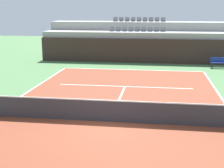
{
  "coord_description": "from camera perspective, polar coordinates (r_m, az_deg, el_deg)",
  "views": [
    {
      "loc": [
        1.99,
        -13.01,
        4.81
      ],
      "look_at": [
        -0.18,
        2.0,
        1.2
      ],
      "focal_mm": 51.97,
      "sensor_mm": 36.0,
      "label": 1
    }
  ],
  "objects": [
    {
      "name": "back_wall",
      "position": [
        28.75,
        4.2,
        5.84
      ],
      "size": [
        17.12,
        0.3,
        2.1
      ],
      "primitive_type": "cube",
      "color": "#33231E",
      "rests_on": "ground_plane"
    },
    {
      "name": "centre_service_line",
      "position": [
        17.02,
        1.16,
        -2.99
      ],
      "size": [
        0.1,
        6.4,
        0.0
      ],
      "primitive_type": "cube",
      "color": "white",
      "rests_on": "court_surface"
    },
    {
      "name": "tennis_net",
      "position": [
        13.85,
        -0.47,
        -4.71
      ],
      "size": [
        11.08,
        0.08,
        1.07
      ],
      "color": "black",
      "rests_on": "court_surface"
    },
    {
      "name": "stands_tier_lower",
      "position": [
        30.05,
        4.4,
        6.67
      ],
      "size": [
        17.12,
        2.4,
        2.63
      ],
      "primitive_type": "cube",
      "color": "#9E9E99",
      "rests_on": "ground_plane"
    },
    {
      "name": "ground_plane",
      "position": [
        14.01,
        -0.46,
        -6.69
      ],
      "size": [
        80.0,
        80.0,
        0.0
      ],
      "primitive_type": "plane",
      "color": "#477042"
    },
    {
      "name": "seating_row_lower",
      "position": [
        30.01,
        4.46,
        9.41
      ],
      "size": [
        5.1,
        0.44,
        0.44
      ],
      "color": "slate",
      "rests_on": "stands_tier_lower"
    },
    {
      "name": "stands_tier_upper",
      "position": [
        32.39,
        4.7,
        7.86
      ],
      "size": [
        17.12,
        2.4,
        3.42
      ],
      "primitive_type": "cube",
      "color": "#9E9E99",
      "rests_on": "ground_plane"
    },
    {
      "name": "player_bench",
      "position": [
        27.54,
        18.46,
        3.71
      ],
      "size": [
        1.5,
        0.4,
        0.85
      ],
      "color": "navy",
      "rests_on": "ground_plane"
    },
    {
      "name": "baseline_far",
      "position": [
        25.5,
        3.6,
        2.52
      ],
      "size": [
        11.0,
        0.1,
        0.0
      ],
      "primitive_type": "cube",
      "color": "white",
      "rests_on": "court_surface"
    },
    {
      "name": "seating_row_upper",
      "position": [
        32.36,
        4.78,
        11.11
      ],
      "size": [
        5.1,
        0.44,
        0.44
      ],
      "color": "slate",
      "rests_on": "stands_tier_upper"
    },
    {
      "name": "court_surface",
      "position": [
        14.01,
        -0.46,
        -6.67
      ],
      "size": [
        11.0,
        24.0,
        0.01
      ],
      "primitive_type": "cube",
      "color": "brown",
      "rests_on": "ground_plane"
    },
    {
      "name": "service_line_far",
      "position": [
        20.09,
        2.29,
        -0.44
      ],
      "size": [
        8.26,
        0.1,
        0.0
      ],
      "primitive_type": "cube",
      "color": "white",
      "rests_on": "court_surface"
    }
  ]
}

